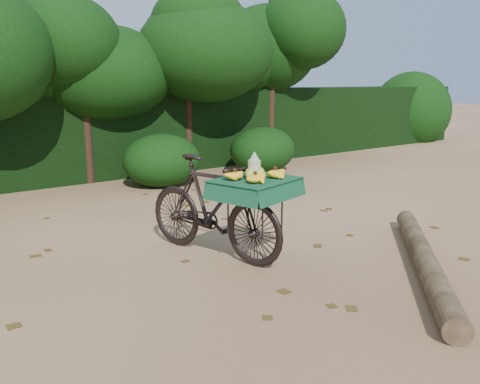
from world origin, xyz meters
TOP-DOWN VIEW (x-y plane):
  - ground at (0.00, 0.00)m, footprint 80.00×80.00m
  - vendor_bicycle at (0.05, 0.40)m, footprint 1.16×2.03m
  - fallen_log at (1.59, -1.34)m, footprint 2.62×2.38m
  - hedge_backdrop at (0.00, 6.30)m, footprint 26.00×1.80m
  - tree_row at (-0.65, 5.50)m, footprint 14.50×2.00m
  - bush_clumps at (0.50, 4.30)m, footprint 8.80×1.70m
  - leaf_litter at (0.00, 0.65)m, footprint 7.00×7.30m

SIDE VIEW (x-z plane):
  - ground at x=0.00m, z-range 0.00..0.00m
  - leaf_litter at x=0.00m, z-range 0.00..0.01m
  - fallen_log at x=1.59m, z-range 0.00..0.24m
  - bush_clumps at x=0.50m, z-range 0.00..0.90m
  - vendor_bicycle at x=0.05m, z-range 0.01..1.19m
  - hedge_backdrop at x=0.00m, z-range 0.00..1.80m
  - tree_row at x=-0.65m, z-range 0.00..4.00m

